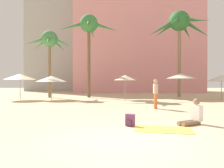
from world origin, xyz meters
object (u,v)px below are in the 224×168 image
Objects in this scene: cafe_umbrella_3 at (51,79)px; cafe_umbrella_2 at (220,78)px; backpack at (129,120)px; beach_towel at (162,129)px; person_mid_center at (155,93)px; palm_tree_center at (48,42)px; cafe_umbrella_1 at (180,76)px; palm_tree_far_left at (178,25)px; cafe_umbrella_0 at (124,78)px; cafe_umbrella_4 at (19,77)px; palm_tree_left at (88,27)px; person_mid_right at (192,115)px.

cafe_umbrella_2 is at bearing 0.14° from cafe_umbrella_3.
cafe_umbrella_2 reaches higher than backpack.
cafe_umbrella_3 is 1.53× the size of beach_towel.
beach_towel is at bearing -59.88° from cafe_umbrella_3.
person_mid_center is (-7.32, -6.66, -1.00)m from cafe_umbrella_2.
palm_tree_center is 13.68m from cafe_umbrella_1.
cafe_umbrella_2 is at bearing 56.15° from beach_towel.
palm_tree_far_left is at bearing 122.76° from cafe_umbrella_2.
cafe_umbrella_1 is 11.78m from cafe_umbrella_3.
cafe_umbrella_0 reaches higher than beach_towel.
cafe_umbrella_4 is at bearing -178.72° from cafe_umbrella_0.
palm_tree_left reaches higher than backpack.
backpack is (-9.24, -11.69, -1.75)m from cafe_umbrella_2.
palm_tree_far_left is at bearing 17.32° from cafe_umbrella_3.
cafe_umbrella_3 is at bearing -37.54° from person_mid_center.
palm_tree_left is 12.78m from person_mid_center.
palm_tree_center is at bearing 159.04° from cafe_umbrella_0.
cafe_umbrella_0 is at bearing -149.49° from backpack.
cafe_umbrella_4 is (-14.58, -0.40, -0.08)m from cafe_umbrella_1.
palm_tree_left is at bearing 139.38° from cafe_umbrella_0.
cafe_umbrella_2 is at bearing -152.29° from person_mid_right.
beach_towel is 1.79× the size of person_mid_right.
palm_tree_left is at bearing -100.79° from person_mid_right.
beach_towel is at bearing -109.32° from palm_tree_far_left.
cafe_umbrella_1 is at bearing -172.23° from backpack.
backpack is (8.88, -11.61, -1.87)m from cafe_umbrella_4.
cafe_umbrella_3 is (-11.77, -0.35, -0.27)m from cafe_umbrella_1.
cafe_umbrella_1 is 6.51× the size of backpack.
backpack is 0.41× the size of person_mid_right.
palm_tree_far_left is 5.42× the size of person_mid_center.
cafe_umbrella_2 is at bearing 174.84° from backpack.
cafe_umbrella_1 is 0.99× the size of cafe_umbrella_4.
person_mid_center is (9.11, -9.75, -4.86)m from palm_tree_center.
palm_tree_center is at bearing -178.24° from palm_tree_left.
person_mid_center is at bearing 80.83° from beach_towel.
palm_tree_far_left is at bearing -112.14° from person_mid_center.
beach_towel is at bearing -61.87° from palm_tree_center.
cafe_umbrella_0 is 1.23× the size of beach_towel.
cafe_umbrella_4 reaches higher than cafe_umbrella_2.
cafe_umbrella_4 is (-1.70, -3.17, -3.74)m from palm_tree_center.
cafe_umbrella_3 is at bearing -132.83° from palm_tree_left.
backpack reaches higher than beach_towel.
cafe_umbrella_3 is at bearing 0.94° from cafe_umbrella_4.
backpack is at bearing -62.50° from cafe_umbrella_3.
palm_tree_left is 20.77× the size of backpack.
person_mid_right is at bearing -81.17° from cafe_umbrella_0.
palm_tree_far_left reaches higher than beach_towel.
palm_tree_left is 4.80× the size of beach_towel.
palm_tree_left reaches higher than cafe_umbrella_2.
person_mid_right is 0.59× the size of person_mid_center.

